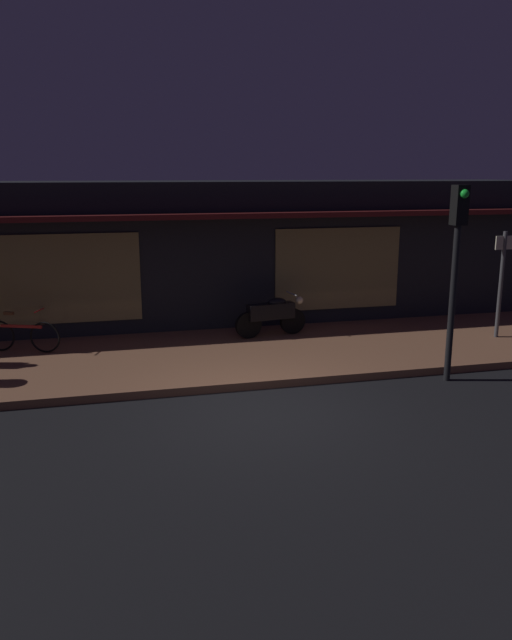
% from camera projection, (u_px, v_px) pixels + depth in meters
% --- Properties ---
extents(ground_plane, '(60.00, 60.00, 0.00)m').
position_uv_depth(ground_plane, '(261.00, 411.00, 10.17)').
color(ground_plane, black).
extents(sidewalk_slab, '(18.00, 4.00, 0.15)m').
position_uv_depth(sidewalk_slab, '(226.00, 355.00, 12.99)').
color(sidewalk_slab, brown).
rests_on(sidewalk_slab, ground_plane).
extents(storefront_building, '(18.00, 3.30, 3.60)m').
position_uv_depth(storefront_building, '(200.00, 253.00, 15.79)').
color(storefront_building, black).
rests_on(storefront_building, ground_plane).
extents(motorcycle, '(1.70, 0.57, 0.97)m').
position_uv_depth(motorcycle, '(272.00, 315.00, 14.15)').
color(motorcycle, black).
rests_on(motorcycle, sidewalk_slab).
extents(bicycle_parked, '(1.57, 0.66, 0.91)m').
position_uv_depth(bicycle_parked, '(22.00, 335.00, 12.90)').
color(bicycle_parked, black).
rests_on(bicycle_parked, sidewalk_slab).
extents(sign_post, '(0.44, 0.09, 2.40)m').
position_uv_depth(sign_post, '(501.00, 278.00, 13.85)').
color(sign_post, '#47474C').
rests_on(sign_post, sidewalk_slab).
extents(traffic_light_pole, '(0.24, 0.33, 3.60)m').
position_uv_depth(traffic_light_pole, '(457.00, 249.00, 11.09)').
color(traffic_light_pole, black).
rests_on(traffic_light_pole, ground_plane).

